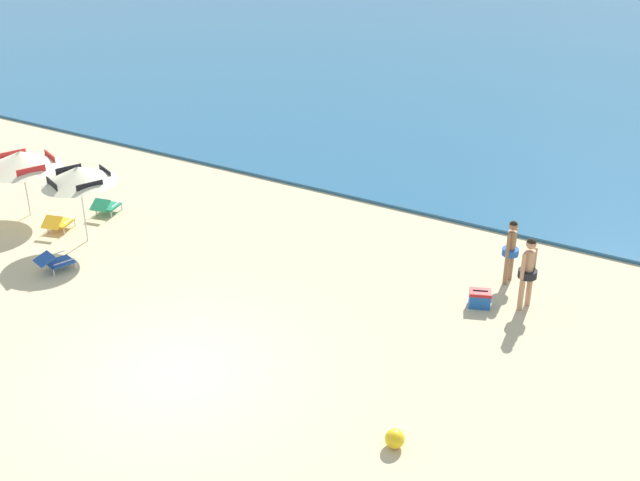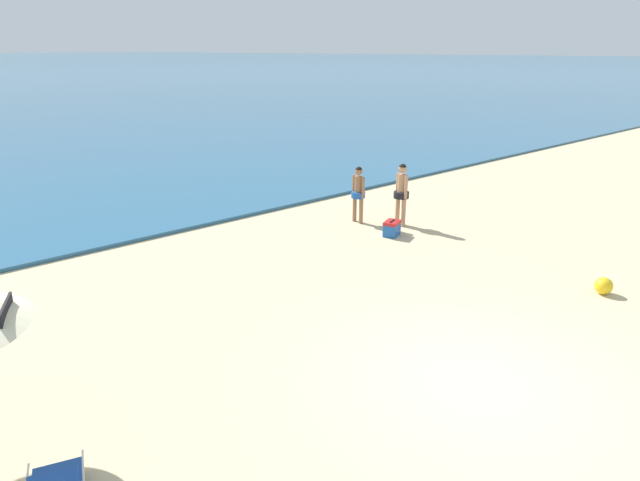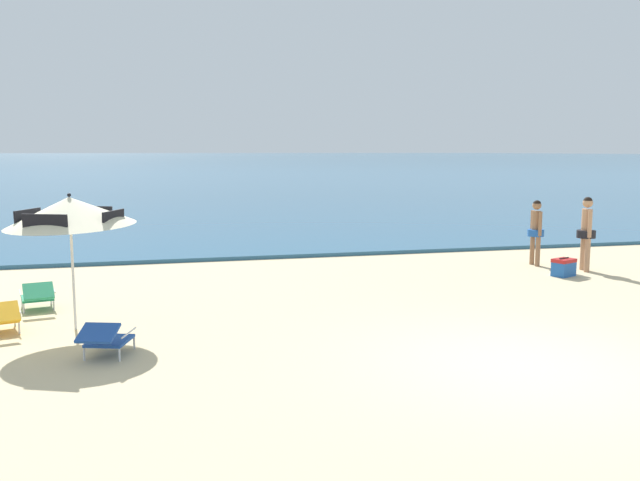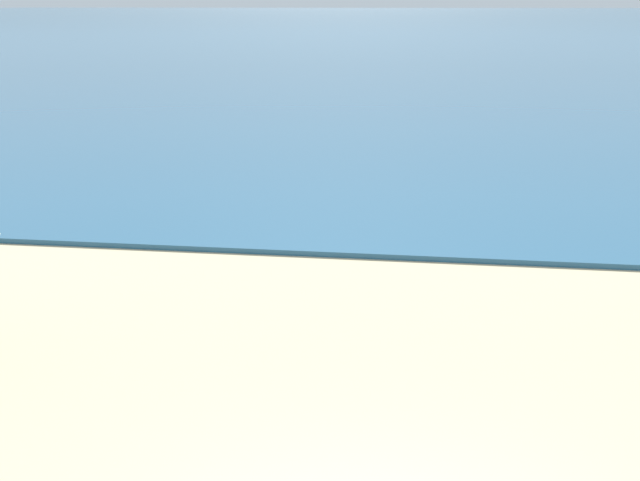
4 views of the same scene
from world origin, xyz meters
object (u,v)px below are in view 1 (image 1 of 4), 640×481
at_px(lounge_chair_beside_umbrella, 106,206).
at_px(person_standing_beside, 528,268).
at_px(beach_ball, 395,439).
at_px(cooler_box, 480,299).
at_px(beach_umbrella_striped_main, 79,175).
at_px(lounge_chair_under_umbrella, 58,223).
at_px(beach_umbrella_striped_second, 21,160).
at_px(person_standing_near_shore, 511,247).
at_px(lounge_chair_facing_sea, 54,261).

relative_size(lounge_chair_beside_umbrella, person_standing_beside, 0.56).
bearing_deg(beach_ball, cooler_box, 94.75).
xyz_separation_m(beach_umbrella_striped_main, lounge_chair_under_umbrella, (-1.09, 0.01, -1.61)).
bearing_deg(beach_ball, beach_umbrella_striped_main, 163.37).
bearing_deg(person_standing_beside, lounge_chair_under_umbrella, -167.96).
distance_m(lounge_chair_under_umbrella, person_standing_beside, 12.48).
xyz_separation_m(lounge_chair_under_umbrella, lounge_chair_beside_umbrella, (0.31, 1.50, 0.00)).
xyz_separation_m(beach_umbrella_striped_second, cooler_box, (12.85, 1.76, -1.46)).
xyz_separation_m(person_standing_beside, beach_ball, (-0.44, -5.79, -0.83)).
xyz_separation_m(person_standing_near_shore, cooler_box, (-0.16, -1.45, -0.73)).
xyz_separation_m(lounge_chair_facing_sea, beach_ball, (10.09, -1.54, -0.10)).
bearing_deg(person_standing_beside, beach_umbrella_striped_second, -170.76).
bearing_deg(beach_umbrella_striped_main, lounge_chair_beside_umbrella, 117.39).
xyz_separation_m(lounge_chair_facing_sea, person_standing_beside, (10.53, 4.25, 0.74)).
height_order(beach_umbrella_striped_main, cooler_box, beach_umbrella_striped_main).
xyz_separation_m(lounge_chair_under_umbrella, person_standing_beside, (12.19, 2.60, 0.74)).
bearing_deg(beach_ball, lounge_chair_beside_umbrella, 157.69).
height_order(person_standing_beside, cooler_box, person_standing_beside).
height_order(lounge_chair_under_umbrella, cooler_box, lounge_chair_under_umbrella).
xyz_separation_m(lounge_chair_under_umbrella, person_standing_near_shore, (11.47, 3.57, 0.67)).
bearing_deg(lounge_chair_beside_umbrella, person_standing_beside, 5.28).
xyz_separation_m(beach_umbrella_striped_second, person_standing_near_shore, (13.02, 3.21, -0.73)).
bearing_deg(person_standing_near_shore, lounge_chair_beside_umbrella, -169.49).
height_order(person_standing_beside, beach_ball, person_standing_beside).
distance_m(lounge_chair_beside_umbrella, lounge_chair_facing_sea, 3.43).
height_order(lounge_chair_under_umbrella, lounge_chair_facing_sea, lounge_chair_under_umbrella).
xyz_separation_m(beach_umbrella_striped_second, lounge_chair_facing_sea, (3.21, -2.01, -1.39)).
height_order(lounge_chair_beside_umbrella, cooler_box, lounge_chair_beside_umbrella).
height_order(lounge_chair_beside_umbrella, beach_ball, lounge_chair_beside_umbrella).
bearing_deg(beach_umbrella_striped_second, beach_umbrella_striped_main, -8.09).
bearing_deg(person_standing_beside, beach_umbrella_striped_main, -166.76).
distance_m(person_standing_near_shore, cooler_box, 1.63).
relative_size(person_standing_near_shore, person_standing_beside, 0.92).
height_order(beach_umbrella_striped_second, lounge_chair_beside_umbrella, beach_umbrella_striped_second).
xyz_separation_m(person_standing_near_shore, beach_ball, (0.28, -6.76, -0.76)).
bearing_deg(beach_umbrella_striped_main, lounge_chair_under_umbrella, 179.52).
bearing_deg(cooler_box, lounge_chair_under_umbrella, -169.37).
height_order(lounge_chair_facing_sea, person_standing_near_shore, person_standing_near_shore).
height_order(beach_umbrella_striped_second, lounge_chair_facing_sea, beach_umbrella_striped_second).
distance_m(person_standing_near_shore, person_standing_beside, 1.21).
distance_m(beach_umbrella_striped_main, beach_umbrella_striped_second, 2.68).
relative_size(person_standing_beside, cooler_box, 2.96).
distance_m(lounge_chair_facing_sea, beach_ball, 10.20).
distance_m(beach_umbrella_striped_second, lounge_chair_facing_sea, 4.04).
height_order(beach_umbrella_striped_main, person_standing_beside, beach_umbrella_striped_main).
height_order(beach_umbrella_striped_main, beach_umbrella_striped_second, beach_umbrella_striped_main).
relative_size(beach_umbrella_striped_second, lounge_chair_under_umbrella, 2.67).
distance_m(lounge_chair_facing_sea, cooler_box, 10.35).
height_order(beach_umbrella_striped_second, person_standing_beside, beach_umbrella_striped_second).
height_order(lounge_chair_under_umbrella, lounge_chair_beside_umbrella, lounge_chair_under_umbrella).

